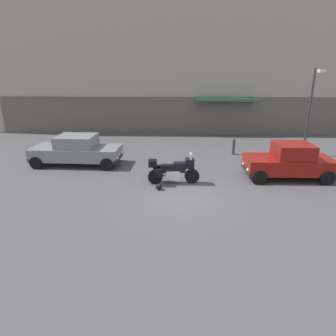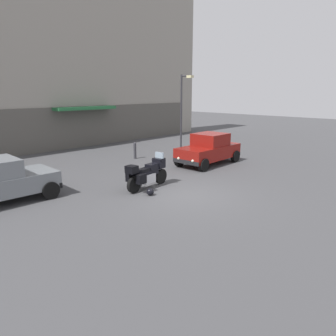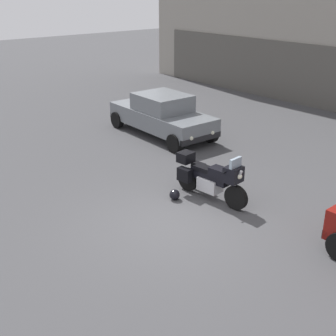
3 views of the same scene
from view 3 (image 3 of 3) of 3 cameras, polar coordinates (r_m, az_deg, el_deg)
The scene contains 4 objects.
ground_plane at distance 10.72m, azimuth 0.34°, elevation -7.11°, with size 80.00×80.00×0.00m, color #424244.
motorcycle at distance 11.71m, azimuth 5.40°, elevation -1.16°, with size 2.26×0.83×1.36m.
helmet at distance 11.80m, azimuth 0.85°, elevation -3.43°, with size 0.28×0.28×0.28m, color black.
car_sedan_far at distance 16.78m, azimuth -0.78°, elevation 6.83°, with size 4.62×2.05×1.56m.
Camera 3 is at (7.08, -6.08, 5.28)m, focal length 47.75 mm.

